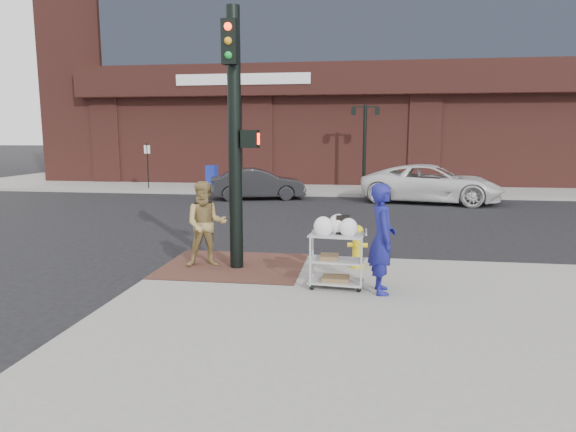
% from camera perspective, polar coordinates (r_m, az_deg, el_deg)
% --- Properties ---
extents(ground, '(220.00, 220.00, 0.00)m').
position_cam_1_polar(ground, '(9.56, -3.91, -7.90)').
color(ground, black).
rests_on(ground, ground).
extents(sidewalk_far, '(65.00, 36.00, 0.15)m').
position_cam_1_polar(sidewalk_far, '(42.35, 22.80, 4.72)').
color(sidewalk_far, gray).
rests_on(sidewalk_far, ground).
extents(brick_curb_ramp, '(2.80, 2.40, 0.01)m').
position_cam_1_polar(brick_curb_ramp, '(10.50, -6.09, -5.50)').
color(brick_curb_ramp, '#492C22').
rests_on(brick_curb_ramp, sidewalk_near).
extents(lamp_post, '(1.32, 0.22, 4.00)m').
position_cam_1_polar(lamp_post, '(24.93, 8.52, 8.60)').
color(lamp_post, black).
rests_on(lamp_post, sidewalk_far).
extents(parking_sign, '(0.05, 0.05, 2.20)m').
position_cam_1_polar(parking_sign, '(26.16, -15.32, 5.40)').
color(parking_sign, black).
rests_on(parking_sign, sidewalk_far).
extents(traffic_signal_pole, '(0.61, 0.51, 5.00)m').
position_cam_1_polar(traffic_signal_pole, '(10.01, -5.85, 9.27)').
color(traffic_signal_pole, black).
rests_on(traffic_signal_pole, sidewalk_near).
extents(woman_blue, '(0.51, 0.72, 1.85)m').
position_cam_1_polar(woman_blue, '(8.67, 10.43, -2.48)').
color(woman_blue, navy).
rests_on(woman_blue, sidewalk_near).
extents(pedestrian_tan, '(0.98, 0.86, 1.72)m').
position_cam_1_polar(pedestrian_tan, '(10.37, -9.10, -0.92)').
color(pedestrian_tan, olive).
rests_on(pedestrian_tan, sidewalk_near).
extents(sedan_dark, '(4.26, 2.44, 1.33)m').
position_cam_1_polar(sedan_dark, '(22.19, -3.37, 3.58)').
color(sedan_dark, black).
rests_on(sedan_dark, ground).
extents(minivan_white, '(6.00, 3.61, 1.56)m').
position_cam_1_polar(minivan_white, '(21.89, 15.65, 3.49)').
color(minivan_white, silver).
rests_on(minivan_white, ground).
extents(utility_cart, '(0.97, 0.61, 1.28)m').
position_cam_1_polar(utility_cart, '(8.89, 5.38, -4.36)').
color(utility_cart, '#A6A5AB').
rests_on(utility_cart, sidewalk_near).
extents(fire_hydrant, '(0.40, 0.28, 0.86)m').
position_cam_1_polar(fire_hydrant, '(10.34, 7.73, -3.31)').
color(fire_hydrant, gold).
rests_on(fire_hydrant, sidewalk_near).
extents(newsbox_yellow, '(0.54, 0.52, 1.03)m').
position_cam_1_polar(newsbox_yellow, '(25.44, -8.54, 4.21)').
color(newsbox_yellow, gold).
rests_on(newsbox_yellow, sidewalk_far).
extents(newsbox_blue, '(0.54, 0.50, 1.14)m').
position_cam_1_polar(newsbox_blue, '(25.22, -8.47, 4.29)').
color(newsbox_blue, navy).
rests_on(newsbox_blue, sidewalk_far).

